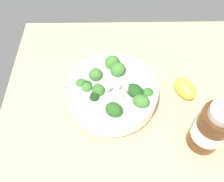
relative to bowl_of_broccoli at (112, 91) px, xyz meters
The scene contains 4 objects.
ground_plane 8.50cm from the bowl_of_broccoli, 61.38° to the left, with size 67.92×67.92×4.32cm, color tan.
bowl_of_broccoli is the anchor object (origin of this frame).
lemon_wedge 19.27cm from the bowl_of_broccoli, 95.50° to the left, with size 7.00×4.64×4.15cm, color yellow.
bottle_tall 24.04cm from the bowl_of_broccoli, 60.12° to the left, with size 7.31×7.31×14.16cm.
Camera 1 is at (30.49, -5.87, 51.90)cm, focal length 37.52 mm.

